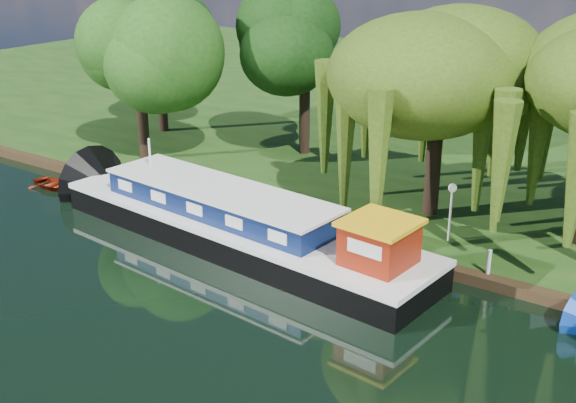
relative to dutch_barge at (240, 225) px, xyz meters
The scene contains 9 objects.
ground 9.28m from the dutch_barge, 39.59° to the right, with size 120.00×120.00×0.00m, color black.
dutch_barge is the anchor object (origin of this frame).
red_dinghy 12.77m from the dutch_barge, behind, with size 1.98×2.77×0.57m, color maroon.
willow_left 10.86m from the dutch_barge, 51.54° to the left, with size 7.44×7.44×8.92m.
tree_far_left 13.95m from the dutch_barge, 153.34° to the left, with size 5.53×5.53×8.91m.
tree_far_back 19.15m from the dutch_barge, 143.84° to the left, with size 5.03×5.03×8.45m.
tree_far_mid 13.91m from the dutch_barge, 110.73° to the left, with size 5.47×5.47×8.95m.
lamppost 9.02m from the dutch_barge, 31.25° to the left, with size 0.36×0.36×2.56m.
mooring_posts 7.07m from the dutch_barge, 20.86° to the left, with size 19.16×0.16×1.00m.
Camera 1 is at (10.78, -16.52, 12.93)m, focal length 45.00 mm.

